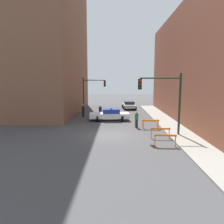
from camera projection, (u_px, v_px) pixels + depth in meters
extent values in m
plane|color=#424244|center=(110.00, 135.00, 18.97)|extent=(120.00, 120.00, 0.00)
cube|color=gray|center=(182.00, 135.00, 18.85)|extent=(2.40, 44.00, 0.12)
cube|color=brown|center=(30.00, 33.00, 31.42)|extent=(14.00, 20.00, 23.14)
cylinder|color=black|center=(180.00, 104.00, 18.52)|extent=(0.18, 0.18, 5.20)
cylinder|color=black|center=(160.00, 78.00, 18.24)|extent=(3.40, 0.12, 0.12)
cube|color=black|center=(140.00, 84.00, 18.34)|extent=(0.30, 0.22, 0.90)
sphere|color=red|center=(140.00, 81.00, 18.16)|extent=(0.18, 0.18, 0.18)
sphere|color=#4C3D0C|center=(140.00, 84.00, 18.20)|extent=(0.18, 0.18, 0.18)
sphere|color=#0C4219|center=(140.00, 87.00, 18.24)|extent=(0.18, 0.18, 0.18)
cylinder|color=black|center=(84.00, 95.00, 32.74)|extent=(0.18, 0.18, 5.20)
cylinder|color=black|center=(94.00, 80.00, 32.40)|extent=(3.20, 0.12, 0.12)
cube|color=black|center=(105.00, 84.00, 32.44)|extent=(0.30, 0.22, 0.90)
sphere|color=red|center=(105.00, 82.00, 32.26)|extent=(0.18, 0.18, 0.18)
sphere|color=#4C3D0C|center=(105.00, 84.00, 32.29)|extent=(0.18, 0.18, 0.18)
sphere|color=#0C4219|center=(105.00, 85.00, 32.33)|extent=(0.18, 0.18, 0.18)
cube|color=white|center=(109.00, 115.00, 26.07)|extent=(4.84, 2.24, 0.55)
cube|color=navy|center=(111.00, 111.00, 26.00)|extent=(2.11, 1.79, 0.52)
cylinder|color=black|center=(97.00, 119.00, 25.17)|extent=(0.28, 0.68, 0.66)
cylinder|color=black|center=(97.00, 117.00, 26.85)|extent=(0.28, 0.68, 0.66)
cylinder|color=black|center=(122.00, 119.00, 25.36)|extent=(0.28, 0.68, 0.66)
cylinder|color=black|center=(121.00, 116.00, 27.04)|extent=(0.28, 0.68, 0.66)
cube|color=#2633BF|center=(111.00, 108.00, 25.96)|extent=(0.32, 1.40, 0.12)
cube|color=silver|center=(129.00, 106.00, 36.66)|extent=(2.06, 4.40, 0.52)
cube|color=#232833|center=(129.00, 103.00, 36.42)|extent=(1.69, 1.90, 0.48)
cylinder|color=black|center=(123.00, 106.00, 37.98)|extent=(0.63, 0.26, 0.62)
cylinder|color=black|center=(133.00, 106.00, 38.05)|extent=(0.63, 0.26, 0.62)
cylinder|color=black|center=(125.00, 108.00, 35.34)|extent=(0.63, 0.26, 0.62)
cylinder|color=black|center=(135.00, 108.00, 35.41)|extent=(0.63, 0.26, 0.62)
cylinder|color=#474C66|center=(100.00, 115.00, 27.76)|extent=(0.33, 0.33, 0.82)
cylinder|color=black|center=(100.00, 109.00, 27.66)|extent=(0.42, 0.42, 0.62)
sphere|color=tan|center=(100.00, 106.00, 27.60)|extent=(0.26, 0.26, 0.22)
cylinder|color=black|center=(83.00, 114.00, 28.60)|extent=(0.36, 0.36, 0.82)
cylinder|color=black|center=(83.00, 108.00, 28.50)|extent=(0.46, 0.46, 0.62)
sphere|color=tan|center=(83.00, 105.00, 28.44)|extent=(0.28, 0.28, 0.22)
cylinder|color=black|center=(136.00, 124.00, 22.08)|extent=(0.37, 0.37, 0.82)
cylinder|color=#236633|center=(137.00, 117.00, 21.98)|extent=(0.47, 0.47, 0.62)
sphere|color=tan|center=(137.00, 112.00, 21.92)|extent=(0.29, 0.29, 0.22)
cube|color=orange|center=(165.00, 135.00, 15.60)|extent=(1.60, 0.16, 0.14)
cube|color=orange|center=(155.00, 140.00, 15.71)|extent=(0.06, 0.16, 0.90)
cube|color=orange|center=(175.00, 141.00, 15.59)|extent=(0.06, 0.16, 0.90)
cube|color=orange|center=(160.00, 129.00, 17.77)|extent=(1.60, 0.14, 0.14)
cube|color=orange|center=(151.00, 133.00, 17.88)|extent=(0.06, 0.16, 0.90)
cube|color=orange|center=(169.00, 133.00, 17.77)|extent=(0.06, 0.16, 0.90)
cube|color=orange|center=(150.00, 121.00, 21.29)|extent=(1.60, 0.17, 0.14)
cube|color=orange|center=(143.00, 124.00, 21.42)|extent=(0.06, 0.16, 0.90)
cube|color=orange|center=(157.00, 125.00, 21.28)|extent=(0.06, 0.16, 0.90)
cube|color=orange|center=(151.00, 120.00, 21.56)|extent=(1.60, 0.16, 0.14)
cube|color=orange|center=(144.00, 124.00, 21.67)|extent=(0.06, 0.16, 0.90)
cube|color=orange|center=(158.00, 124.00, 21.55)|extent=(0.06, 0.16, 0.90)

